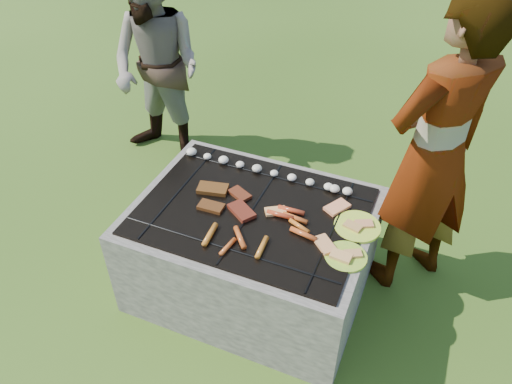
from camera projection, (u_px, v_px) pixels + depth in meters
The scene contains 10 objects.
lawn at pixel (253, 283), 3.11m from camera, with size 60.00×60.00×0.00m, color #254310.
fire_pit at pixel (253, 252), 2.93m from camera, with size 1.30×1.00×0.62m.
mushrooms at pixel (268, 171), 2.96m from camera, with size 1.06×0.07×0.05m.
pork_slabs at pixel (225, 199), 2.77m from camera, with size 0.42×0.27×0.03m.
sausages at pixel (267, 229), 2.58m from camera, with size 0.54×0.46×0.03m.
bread_on_grate at pixel (318, 220), 2.64m from camera, with size 0.46×0.45×0.02m.
plate_far at pixel (357, 226), 2.62m from camera, with size 0.27×0.27×0.03m.
plate_near at pixel (346, 256), 2.46m from camera, with size 0.28×0.28×0.03m.
cook at pixel (434, 156), 2.62m from camera, with size 0.66×0.43×1.80m, color gray.
bystander at pixel (157, 68), 3.71m from camera, with size 0.76×0.59×1.55m, color #A49988.
Camera 1 is at (0.81, -1.88, 2.41)m, focal length 35.00 mm.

